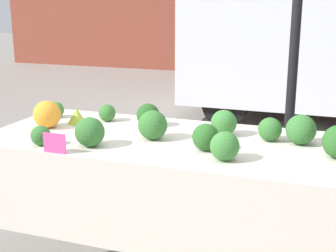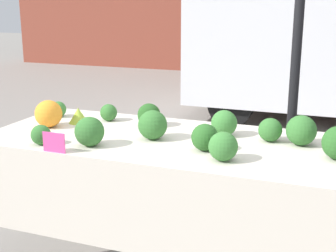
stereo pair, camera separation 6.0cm
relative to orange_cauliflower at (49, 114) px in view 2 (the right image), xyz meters
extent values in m
cylinder|color=black|center=(1.51, 0.86, 0.10)|extent=(0.07, 0.07, 2.21)
cube|color=silver|center=(1.21, 4.81, 0.36)|extent=(3.11, 2.28, 2.16)
cylinder|color=black|center=(0.35, 3.87, -0.68)|extent=(0.65, 0.22, 0.65)
cylinder|color=black|center=(0.35, 5.75, -0.68)|extent=(0.65, 0.22, 0.65)
cube|color=beige|center=(0.85, 0.03, -0.11)|extent=(2.29, 1.00, 0.03)
cube|color=beige|center=(0.85, -0.46, -0.37)|extent=(2.29, 0.01, 0.50)
cylinder|color=black|center=(-0.23, 0.47, -0.57)|extent=(0.05, 0.05, 0.89)
sphere|color=orange|center=(0.00, 0.00, 0.00)|extent=(0.18, 0.18, 0.18)
cone|color=#93B238|center=(0.13, 0.17, -0.04)|extent=(0.14, 0.14, 0.11)
sphere|color=#336B2D|center=(1.45, 0.19, -0.02)|extent=(0.14, 0.14, 0.14)
sphere|color=#23511E|center=(0.62, 0.26, -0.01)|extent=(0.16, 0.16, 0.16)
sphere|color=#387533|center=(-0.10, 0.27, -0.03)|extent=(0.12, 0.12, 0.12)
sphere|color=#336B2D|center=(1.63, 0.18, 0.00)|extent=(0.18, 0.18, 0.18)
sphere|color=#387533|center=(1.16, 0.21, -0.01)|extent=(0.16, 0.16, 0.16)
sphere|color=#336B2D|center=(0.30, 0.29, -0.03)|extent=(0.12, 0.12, 0.12)
sphere|color=#336B2D|center=(0.48, -0.28, 0.00)|extent=(0.17, 0.17, 0.17)
sphere|color=#387533|center=(1.27, -0.26, -0.01)|extent=(0.16, 0.16, 0.16)
sphere|color=#285B23|center=(1.13, -0.12, -0.01)|extent=(0.16, 0.16, 0.16)
sphere|color=#336B2D|center=(0.19, -0.36, -0.03)|extent=(0.12, 0.12, 0.12)
sphere|color=#336B2D|center=(0.77, -0.02, 0.00)|extent=(0.18, 0.18, 0.18)
cube|color=#EF4793|center=(0.35, -0.46, -0.03)|extent=(0.14, 0.01, 0.12)
camera|label=1|loc=(1.78, -2.59, 0.73)|focal=50.00mm
camera|label=2|loc=(1.84, -2.57, 0.73)|focal=50.00mm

